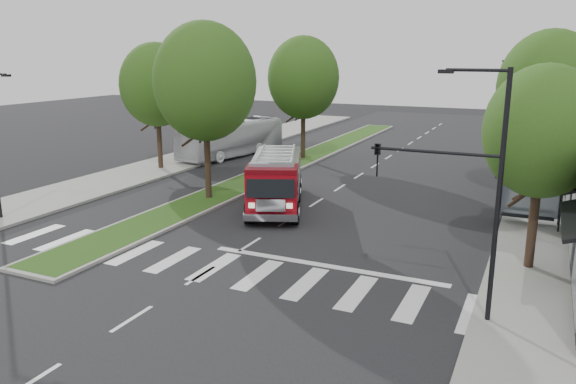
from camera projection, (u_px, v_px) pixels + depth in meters
name	position (u px, v px, depth m)	size (l,w,h in m)	color
ground	(250.00, 245.00, 25.24)	(140.00, 140.00, 0.00)	black
sidewalk_right	(555.00, 218.00, 28.96)	(5.00, 80.00, 0.15)	gray
sidewalk_left	(138.00, 173.00, 39.93)	(5.00, 80.00, 0.15)	gray
median	(293.00, 163.00, 43.53)	(3.00, 50.00, 0.15)	gray
bus_shelter	(531.00, 187.00, 27.38)	(3.20, 1.60, 2.61)	black
tree_right_near	(543.00, 132.00, 21.01)	(4.40, 4.40, 8.05)	black
tree_right_mid	(549.00, 88.00, 31.35)	(5.60, 5.60, 9.72)	black
tree_right_far	(549.00, 89.00, 40.32)	(5.00, 5.00, 8.73)	black
tree_median_near	(205.00, 82.00, 31.33)	(5.80, 5.80, 10.16)	black
tree_median_far	(303.00, 78.00, 43.74)	(5.60, 5.60, 9.72)	black
tree_left_mid	(156.00, 85.00, 40.02)	(5.20, 5.20, 9.16)	black
streetlight_right_near	(469.00, 178.00, 17.13)	(4.08, 0.22, 8.00)	black
streetlight_right_far	(527.00, 113.00, 37.59)	(2.11, 0.20, 8.00)	black
fire_engine	(276.00, 181.00, 31.26)	(5.79, 9.16, 3.06)	#5C050B
city_bus	(232.00, 138.00, 46.54)	(2.56, 10.93, 3.04)	silver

